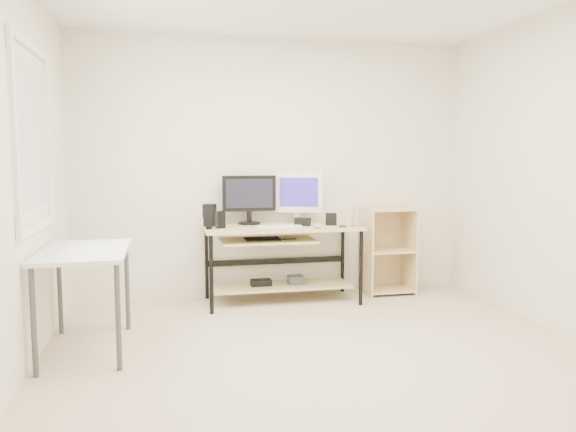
# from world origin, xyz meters

# --- Properties ---
(room) EXTENTS (4.01, 4.01, 2.62)m
(room) POSITION_xyz_m (-0.14, 0.04, 1.32)
(room) COLOR beige
(room) RESTS_ON ground
(desk) EXTENTS (1.50, 0.65, 0.75)m
(desk) POSITION_xyz_m (-0.03, 1.66, 0.54)
(desk) COLOR #D0BF84
(desk) RESTS_ON ground
(side_table) EXTENTS (0.60, 1.00, 0.75)m
(side_table) POSITION_xyz_m (-1.68, 0.60, 0.67)
(side_table) COLOR white
(side_table) RESTS_ON ground
(shelf_unit) EXTENTS (0.50, 0.40, 0.90)m
(shelf_unit) POSITION_xyz_m (1.15, 1.82, 0.45)
(shelf_unit) COLOR beige
(shelf_unit) RESTS_ON ground
(black_monitor) EXTENTS (0.53, 0.22, 0.48)m
(black_monitor) POSITION_xyz_m (-0.29, 1.87, 1.03)
(black_monitor) COLOR black
(black_monitor) RESTS_ON desk
(white_imac) EXTENTS (0.47, 0.20, 0.52)m
(white_imac) POSITION_xyz_m (0.21, 1.85, 1.05)
(white_imac) COLOR silver
(white_imac) RESTS_ON desk
(keyboard) EXTENTS (0.43, 0.13, 0.01)m
(keyboard) POSITION_xyz_m (-0.04, 1.57, 0.76)
(keyboard) COLOR white
(keyboard) RESTS_ON desk
(mouse) EXTENTS (0.07, 0.12, 0.04)m
(mouse) POSITION_xyz_m (0.29, 1.43, 0.77)
(mouse) COLOR #AEAEB3
(mouse) RESTS_ON desk
(center_speaker) EXTENTS (0.17, 0.12, 0.08)m
(center_speaker) POSITION_xyz_m (0.20, 1.62, 0.79)
(center_speaker) COLOR black
(center_speaker) RESTS_ON desk
(speaker_left) EXTENTS (0.14, 0.14, 0.21)m
(speaker_left) POSITION_xyz_m (-0.69, 1.79, 0.86)
(speaker_left) COLOR black
(speaker_left) RESTS_ON desk
(speaker_right) EXTENTS (0.11, 0.11, 0.12)m
(speaker_right) POSITION_xyz_m (0.49, 1.63, 0.81)
(speaker_right) COLOR black
(speaker_right) RESTS_ON desk
(audio_controller) EXTENTS (0.10, 0.08, 0.16)m
(audio_controller) POSITION_xyz_m (-0.60, 1.60, 0.83)
(audio_controller) COLOR black
(audio_controller) RESTS_ON desk
(volume_puck) EXTENTS (0.07, 0.07, 0.02)m
(volume_puck) POSITION_xyz_m (-0.71, 1.56, 0.76)
(volume_puck) COLOR black
(volume_puck) RESTS_ON desk
(smartphone) EXTENTS (0.11, 0.14, 0.01)m
(smartphone) POSITION_xyz_m (0.56, 1.48, 0.76)
(smartphone) COLOR black
(smartphone) RESTS_ON desk
(coaster) EXTENTS (0.13, 0.13, 0.01)m
(coaster) POSITION_xyz_m (0.69, 1.48, 0.75)
(coaster) COLOR #A8744C
(coaster) RESTS_ON desk
(drinking_glass) EXTENTS (0.10, 0.10, 0.16)m
(drinking_glass) POSITION_xyz_m (0.69, 1.48, 0.84)
(drinking_glass) COLOR white
(drinking_glass) RESTS_ON coaster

